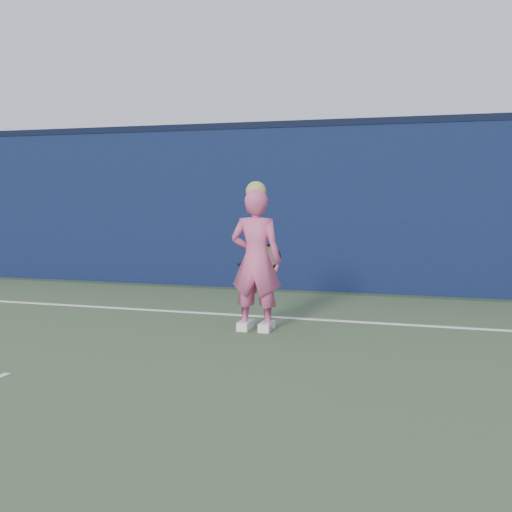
% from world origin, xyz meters
% --- Properties ---
extents(backstop_wall, '(24.00, 0.40, 2.50)m').
position_xyz_m(backstop_wall, '(0.00, 6.50, 1.25)').
color(backstop_wall, '#0C1835').
rests_on(backstop_wall, ground).
extents(wall_cap, '(24.00, 0.42, 0.10)m').
position_xyz_m(wall_cap, '(0.00, 6.50, 2.55)').
color(wall_cap, black).
rests_on(wall_cap, backstop_wall).
extents(player, '(0.56, 0.37, 1.61)m').
position_xyz_m(player, '(1.43, 3.25, 0.78)').
color(player, '#D55385').
rests_on(player, ground).
extents(racket, '(0.53, 0.12, 0.29)m').
position_xyz_m(racket, '(1.41, 3.68, 0.76)').
color(racket, black).
rests_on(racket, ground).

